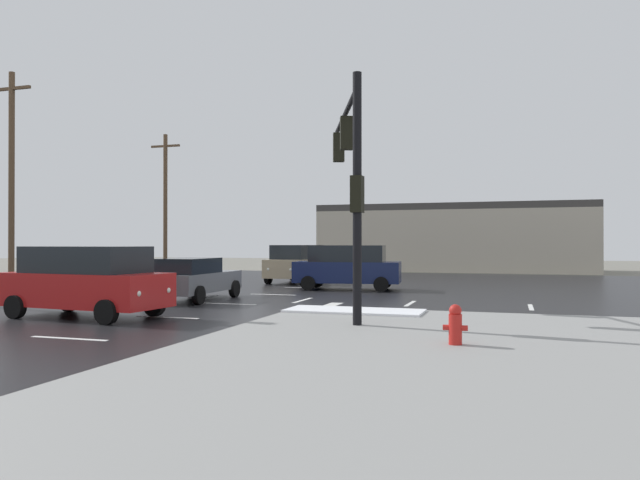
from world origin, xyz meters
name	(u,v)px	position (x,y,z in m)	size (l,w,h in m)	color
ground_plane	(253,299)	(0.00, 0.00, 0.00)	(120.00, 120.00, 0.00)	slate
road_asphalt	(253,299)	(0.00, 0.00, 0.01)	(44.00, 44.00, 0.02)	black
snow_strip_curbside	(354,311)	(5.00, -4.00, 0.17)	(4.00, 1.60, 0.06)	white
lane_markings	(268,303)	(1.20, -1.38, 0.02)	(36.15, 36.15, 0.01)	silver
traffic_signal_mast	(350,164)	(5.22, -5.29, 4.28)	(2.23, 5.51, 6.19)	black
fire_hydrant	(455,324)	(8.31, -8.93, 0.54)	(0.48, 0.26, 0.79)	red
strip_building_background	(455,238)	(5.20, 27.26, 2.56)	(20.37, 8.00, 5.12)	#BCB29E
sedan_grey	(193,278)	(-1.85, -1.24, 0.85)	(2.16, 4.59, 1.58)	slate
suv_navy	(347,266)	(2.24, 5.57, 1.09)	(4.99, 2.59, 2.03)	#141E47
suv_tan	(298,263)	(-1.62, 9.56, 1.09)	(2.37, 4.92, 2.03)	tan
suv_red	(86,280)	(-2.20, -6.72, 1.09)	(4.96, 2.51, 2.03)	#B21919
utility_pole_far	(12,175)	(-13.77, 2.22, 5.46)	(2.20, 0.28, 10.48)	brown
utility_pole_distant	(165,201)	(-13.27, 15.07, 5.04)	(2.20, 0.28, 9.65)	brown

